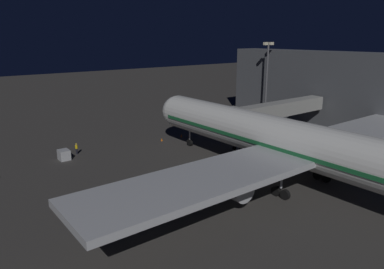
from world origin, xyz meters
TOP-DOWN VIEW (x-y plane):
  - ground_plane at (0.00, 0.00)m, footprint 320.00×320.00m
  - airliner_at_gate at (-0.00, 7.82)m, footprint 57.50×61.37m
  - jet_bridge at (-13.19, -9.63)m, footprint 24.90×3.40m
  - apron_floodlight_mast at (-25.50, -21.44)m, footprint 2.90×0.50m
  - baggage_container_mid_row at (19.68, -22.03)m, footprint 1.52×1.85m
  - ground_crew_under_port_wing at (17.15, -23.50)m, footprint 0.40×0.40m
  - traffic_cone_nose_port at (-2.20, -21.50)m, footprint 0.36×0.36m
  - traffic_cone_nose_starboard at (2.20, -21.50)m, footprint 0.36×0.36m

SIDE VIEW (x-z plane):
  - ground_plane at x=0.00m, z-range 0.00..0.00m
  - traffic_cone_nose_port at x=-2.20m, z-range 0.00..0.55m
  - traffic_cone_nose_starboard at x=2.20m, z-range 0.00..0.55m
  - baggage_container_mid_row at x=19.68m, z-range 0.00..1.56m
  - ground_crew_under_port_wing at x=17.15m, z-range 0.10..1.91m
  - airliner_at_gate at x=0.00m, z-range -4.14..15.02m
  - jet_bridge at x=-13.19m, z-range 2.02..9.11m
  - apron_floodlight_mast at x=-25.50m, z-range 1.43..18.58m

